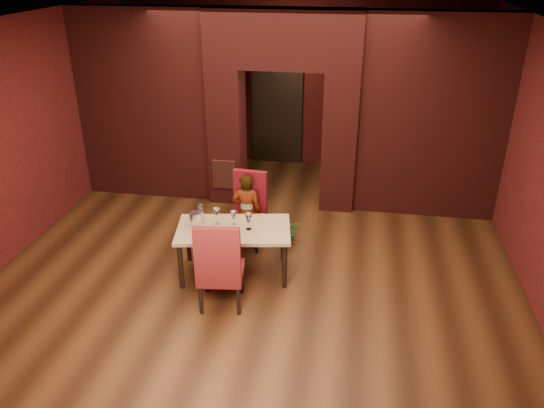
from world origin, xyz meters
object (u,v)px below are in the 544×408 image
(wine_bucket, at_px, (196,219))
(wine_glass_a, at_px, (216,216))
(dining_table, at_px, (234,251))
(chair_near, at_px, (221,262))
(person_seated, at_px, (247,212))
(potted_plant, at_px, (288,231))
(water_bottle, at_px, (201,213))
(wine_glass_b, at_px, (234,218))
(chair_far, at_px, (246,211))
(wine_glass_c, at_px, (249,222))

(wine_bucket, bearing_deg, wine_glass_a, 21.82)
(dining_table, height_order, chair_near, chair_near)
(chair_near, xyz_separation_m, wine_bucket, (-0.50, 0.66, 0.20))
(person_seated, height_order, potted_plant, person_seated)
(water_bottle, bearing_deg, potted_plant, 39.66)
(wine_glass_b, bearing_deg, person_seated, 86.46)
(person_seated, xyz_separation_m, water_bottle, (-0.48, -0.64, 0.26))
(chair_far, height_order, chair_near, chair_near)
(water_bottle, bearing_deg, wine_glass_c, -7.11)
(wine_glass_a, xyz_separation_m, potted_plant, (0.84, 0.89, -0.61))
(wine_glass_b, distance_m, water_bottle, 0.44)
(chair_near, relative_size, wine_glass_a, 5.16)
(wine_bucket, xyz_separation_m, water_bottle, (0.03, 0.11, 0.04))
(potted_plant, bearing_deg, person_seated, -158.03)
(chair_near, distance_m, wine_glass_c, 0.75)
(wine_bucket, bearing_deg, chair_far, 59.36)
(wine_glass_c, relative_size, potted_plant, 0.58)
(dining_table, xyz_separation_m, wine_bucket, (-0.49, -0.03, 0.45))
(water_bottle, relative_size, potted_plant, 0.71)
(wine_glass_b, bearing_deg, potted_plant, 54.07)
(wine_glass_c, height_order, water_bottle, water_bottle)
(person_seated, xyz_separation_m, potted_plant, (0.58, 0.23, -0.38))
(wine_glass_b, xyz_separation_m, wine_glass_c, (0.23, -0.11, 0.02))
(water_bottle, bearing_deg, wine_glass_a, -3.79)
(wine_glass_a, bearing_deg, dining_table, -16.54)
(potted_plant, bearing_deg, wine_glass_b, -125.93)
(chair_far, relative_size, wine_glass_a, 4.82)
(wine_glass_a, xyz_separation_m, wine_bucket, (-0.25, -0.10, -0.01))
(chair_far, bearing_deg, person_seated, -70.94)
(dining_table, relative_size, water_bottle, 5.36)
(wine_glass_b, xyz_separation_m, water_bottle, (-0.44, -0.02, 0.04))
(chair_near, height_order, wine_glass_c, chair_near)
(dining_table, distance_m, wine_bucket, 0.67)
(wine_glass_c, bearing_deg, wine_bucket, -177.40)
(chair_far, bearing_deg, wine_bucket, -115.36)
(wine_glass_a, distance_m, potted_plant, 1.37)
(wine_glass_a, distance_m, water_bottle, 0.22)
(chair_near, distance_m, water_bottle, 0.93)
(dining_table, height_order, wine_glass_a, wine_glass_a)
(person_seated, bearing_deg, wine_glass_c, 100.40)
(chair_near, relative_size, water_bottle, 4.28)
(dining_table, height_order, wine_bucket, wine_bucket)
(person_seated, xyz_separation_m, wine_bucket, (-0.51, -0.76, 0.22))
(wine_glass_b, bearing_deg, wine_glass_a, -170.50)
(wine_bucket, distance_m, potted_plant, 1.59)
(potted_plant, bearing_deg, chair_far, -165.17)
(chair_far, relative_size, water_bottle, 3.99)
(dining_table, relative_size, wine_glass_a, 6.47)
(dining_table, xyz_separation_m, person_seated, (0.02, 0.73, 0.23))
(dining_table, distance_m, chair_far, 0.83)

